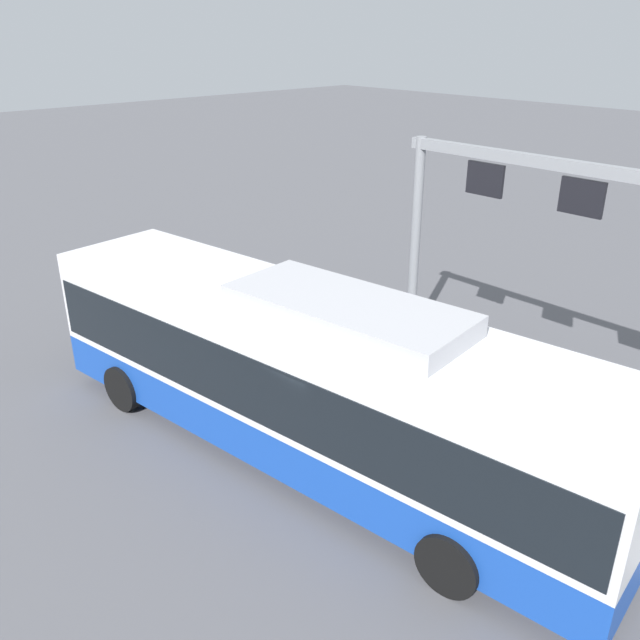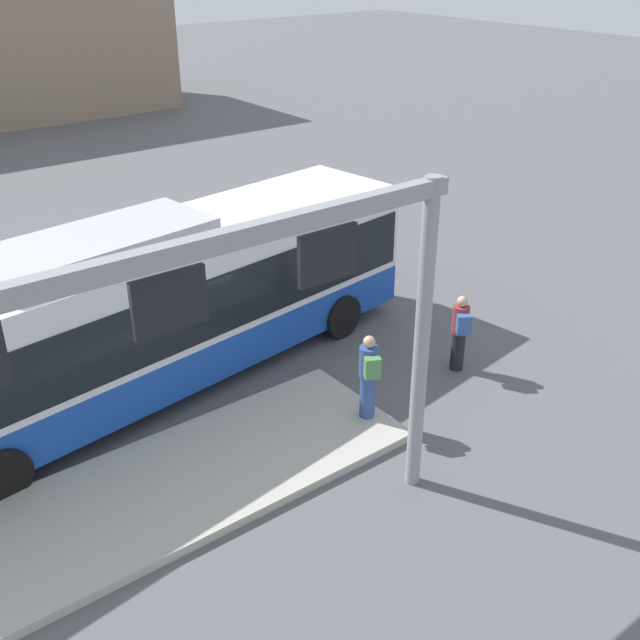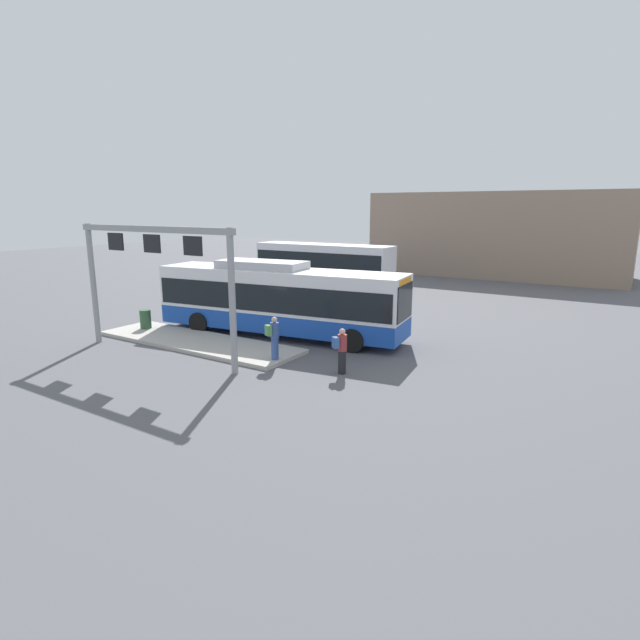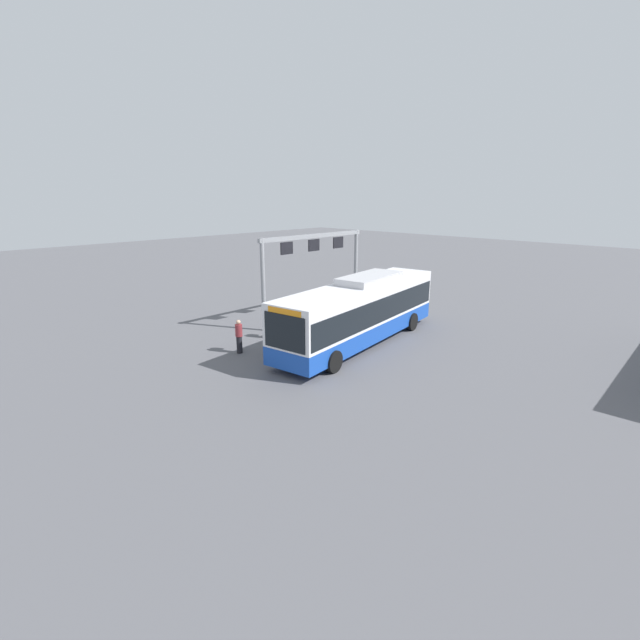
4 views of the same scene
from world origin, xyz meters
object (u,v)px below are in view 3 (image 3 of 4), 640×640
Objects in this scene: person_boarding at (341,350)px; trash_bin at (146,319)px; bus_main at (279,297)px; person_waiting_near at (274,337)px; bus_background_left at (324,261)px.

trash_bin is at bearing 122.01° from person_boarding.
person_boarding is (5.24, -3.27, -0.92)m from bus_main.
bus_main is 4.44m from person_waiting_near.
bus_background_left is 6.70× the size of person_boarding.
trash_bin is at bearing 91.90° from bus_background_left.
bus_background_left is 20.77m from person_waiting_near.
person_waiting_near is at bearing -63.19° from bus_main.
bus_background_left reaches higher than person_waiting_near.
bus_background_left is 21.89m from person_boarding.
person_waiting_near is 8.42m from trash_bin.
bus_background_left is 6.70× the size of person_waiting_near.
bus_main is 7.23× the size of person_waiting_near.
trash_bin is (-11.14, 0.40, -0.28)m from person_boarding.
person_boarding is at bearing -39.57° from bus_main.
person_boarding is 1.00× the size of person_waiting_near.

